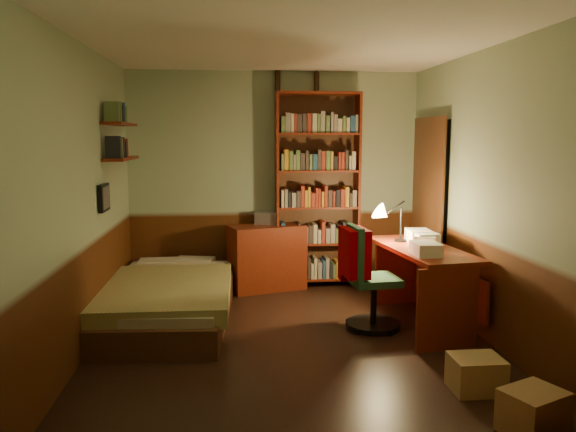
{
  "coord_description": "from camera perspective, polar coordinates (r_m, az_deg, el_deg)",
  "views": [
    {
      "loc": [
        -0.49,
        -4.83,
        1.82
      ],
      "look_at": [
        0.0,
        0.25,
        1.1
      ],
      "focal_mm": 35.0,
      "sensor_mm": 36.0,
      "label": 1
    }
  ],
  "objects": [
    {
      "name": "floor",
      "position": [
        5.19,
        0.27,
        -12.63
      ],
      "size": [
        3.5,
        4.0,
        0.02
      ],
      "primitive_type": "cube",
      "color": "black",
      "rests_on": "ground"
    },
    {
      "name": "ceiling",
      "position": [
        4.92,
        0.29,
        17.28
      ],
      "size": [
        3.5,
        4.0,
        0.02
      ],
      "primitive_type": "cube",
      "color": "silver",
      "rests_on": "wall_back"
    },
    {
      "name": "wall_back",
      "position": [
        6.87,
        -1.41,
        3.69
      ],
      "size": [
        3.5,
        0.02,
        2.6
      ],
      "primitive_type": "cube",
      "color": "#94AB88",
      "rests_on": "ground"
    },
    {
      "name": "wall_left",
      "position": [
        5.02,
        -20.15,
        1.59
      ],
      "size": [
        0.02,
        4.0,
        2.6
      ],
      "primitive_type": "cube",
      "color": "#94AB88",
      "rests_on": "ground"
    },
    {
      "name": "wall_right",
      "position": [
        5.35,
        19.39,
        2.0
      ],
      "size": [
        0.02,
        4.0,
        2.6
      ],
      "primitive_type": "cube",
      "color": "#94AB88",
      "rests_on": "ground"
    },
    {
      "name": "wall_front",
      "position": [
        2.91,
        4.29,
        -2.3
      ],
      "size": [
        3.5,
        0.02,
        2.6
      ],
      "primitive_type": "cube",
      "color": "#94AB88",
      "rests_on": "ground"
    },
    {
      "name": "doorway",
      "position": [
        6.57,
        14.21,
        0.61
      ],
      "size": [
        0.06,
        0.9,
        2.0
      ],
      "primitive_type": "cube",
      "color": "black",
      "rests_on": "ground"
    },
    {
      "name": "door_trim",
      "position": [
        6.55,
        13.92,
        0.61
      ],
      "size": [
        0.02,
        0.98,
        2.08
      ],
      "primitive_type": "cube",
      "color": "#472714",
      "rests_on": "ground"
    },
    {
      "name": "bed",
      "position": [
        5.85,
        -12.29,
        -6.81
      ],
      "size": [
        1.36,
        2.36,
        0.68
      ],
      "primitive_type": "cube",
      "rotation": [
        0.0,
        0.0,
        -0.06
      ],
      "color": "olive",
      "rests_on": "ground"
    },
    {
      "name": "dresser",
      "position": [
        6.76,
        -2.16,
        -4.2
      ],
      "size": [
        0.96,
        0.67,
        0.78
      ],
      "primitive_type": "cube",
      "rotation": [
        0.0,
        0.0,
        0.3
      ],
      "color": "#611D0C",
      "rests_on": "ground"
    },
    {
      "name": "mini_stereo",
      "position": [
        6.8,
        -2.19,
        -0.19
      ],
      "size": [
        0.3,
        0.25,
        0.14
      ],
      "primitive_type": "cube",
      "rotation": [
        0.0,
        0.0,
        -0.2
      ],
      "color": "#B2B2B7",
      "rests_on": "dresser"
    },
    {
      "name": "bookshelf",
      "position": [
        6.78,
        2.98,
        2.55
      ],
      "size": [
        1.01,
        0.32,
        2.35
      ],
      "primitive_type": "cube",
      "rotation": [
        0.0,
        0.0,
        0.01
      ],
      "color": "#611D0C",
      "rests_on": "ground"
    },
    {
      "name": "bottle_left",
      "position": [
        6.84,
        -1.07,
        13.52
      ],
      "size": [
        0.08,
        0.08,
        0.26
      ],
      "primitive_type": "cylinder",
      "rotation": [
        0.0,
        0.0,
        0.14
      ],
      "color": "black",
      "rests_on": "bookshelf"
    },
    {
      "name": "bottle_right",
      "position": [
        6.89,
        2.93,
        13.4
      ],
      "size": [
        0.09,
        0.09,
        0.24
      ],
      "primitive_type": "cylinder",
      "rotation": [
        0.0,
        0.0,
        -0.43
      ],
      "color": "black",
      "rests_on": "bookshelf"
    },
    {
      "name": "desk",
      "position": [
        5.65,
        13.31,
        -6.91
      ],
      "size": [
        0.78,
        1.49,
        0.77
      ],
      "primitive_type": "cube",
      "rotation": [
        0.0,
        0.0,
        0.13
      ],
      "color": "#611D0C",
      "rests_on": "ground"
    },
    {
      "name": "paper_stack",
      "position": [
        5.63,
        13.8,
        -2.44
      ],
      "size": [
        0.3,
        0.33,
        0.11
      ],
      "primitive_type": "cube",
      "rotation": [
        0.0,
        0.0,
        -0.42
      ],
      "color": "silver",
      "rests_on": "desk"
    },
    {
      "name": "desk_lamp",
      "position": [
        5.78,
        11.42,
        0.34
      ],
      "size": [
        0.23,
        0.23,
        0.59
      ],
      "primitive_type": "cone",
      "rotation": [
        0.0,
        0.0,
        -0.37
      ],
      "color": "black",
      "rests_on": "desk"
    },
    {
      "name": "office_chair",
      "position": [
        5.41,
        8.75,
        -5.95
      ],
      "size": [
        0.56,
        0.51,
        1.04
      ],
      "primitive_type": "cube",
      "rotation": [
        0.0,
        0.0,
        0.1
      ],
      "color": "#244F31",
      "rests_on": "ground"
    },
    {
      "name": "red_jacket",
      "position": [
        5.14,
        6.36,
        1.79
      ],
      "size": [
        0.27,
        0.41,
        0.45
      ],
      "primitive_type": "cube",
      "rotation": [
        0.0,
        0.0,
        -0.18
      ],
      "color": "#B50108",
      "rests_on": "office_chair"
    },
    {
      "name": "wall_shelf_lower",
      "position": [
        6.04,
        -16.56,
        5.62
      ],
      "size": [
        0.2,
        0.9,
        0.03
      ],
      "primitive_type": "cube",
      "color": "#611D0C",
      "rests_on": "wall_left"
    },
    {
      "name": "wall_shelf_upper",
      "position": [
        6.04,
        -16.7,
        8.93
      ],
      "size": [
        0.2,
        0.9,
        0.03
      ],
      "primitive_type": "cube",
      "color": "#611D0C",
      "rests_on": "wall_left"
    },
    {
      "name": "framed_picture",
      "position": [
        5.59,
        -18.19,
        1.78
      ],
      "size": [
        0.04,
        0.32,
        0.26
      ],
      "primitive_type": "cube",
      "color": "black",
      "rests_on": "wall_left"
    },
    {
      "name": "cardboard_box_a",
      "position": [
        3.97,
        23.64,
        -17.75
      ],
      "size": [
        0.45,
        0.41,
        0.27
      ],
      "primitive_type": "cube",
      "rotation": [
        0.0,
        0.0,
        0.42
      ],
      "color": "tan",
      "rests_on": "ground"
    },
    {
      "name": "cardboard_box_b",
      "position": [
        4.42,
        18.57,
        -14.96
      ],
      "size": [
        0.36,
        0.3,
        0.25
      ],
      "primitive_type": "cube",
      "rotation": [
        0.0,
        0.0,
        0.01
      ],
      "color": "tan",
      "rests_on": "ground"
    }
  ]
}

